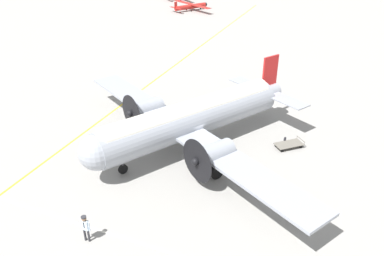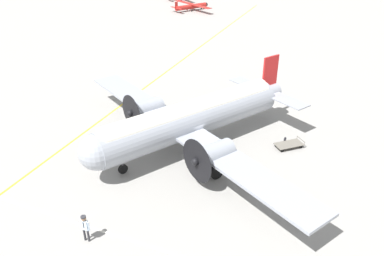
% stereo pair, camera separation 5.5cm
% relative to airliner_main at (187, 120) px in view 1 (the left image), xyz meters
% --- Properties ---
extents(ground_plane, '(300.00, 300.00, 0.00)m').
position_rel_airliner_main_xyz_m(ground_plane, '(-0.36, 0.22, -2.52)').
color(ground_plane, gray).
extents(apron_line_eastwest, '(120.00, 0.16, 0.01)m').
position_rel_airliner_main_xyz_m(apron_line_eastwest, '(-0.36, -9.05, -2.52)').
color(apron_line_eastwest, gold).
rests_on(apron_line_eastwest, ground_plane).
extents(apron_line_northsouth, '(0.16, 120.00, 0.01)m').
position_rel_airliner_main_xyz_m(apron_line_northsouth, '(10.17, 0.22, -2.52)').
color(apron_line_northsouth, silver).
rests_on(apron_line_northsouth, ground_plane).
extents(airliner_main, '(18.33, 23.13, 5.79)m').
position_rel_airliner_main_xyz_m(airliner_main, '(0.00, 0.00, 0.00)').
color(airliner_main, '#9399A3').
rests_on(airliner_main, ground_plane).
extents(crew_foreground, '(0.30, 0.59, 1.74)m').
position_rel_airliner_main_xyz_m(crew_foreground, '(11.07, -1.39, -1.43)').
color(crew_foreground, '#2D2D33').
rests_on(crew_foreground, ground_plane).
extents(suitcase_near_door, '(0.39, 0.15, 0.48)m').
position_rel_airliner_main_xyz_m(suitcase_near_door, '(-3.69, 6.89, -2.30)').
color(suitcase_near_door, '#232328').
rests_on(suitcase_near_door, ground_plane).
extents(baggage_cart, '(2.27, 2.36, 0.56)m').
position_rel_airliner_main_xyz_m(baggage_cart, '(-3.13, 7.31, -2.24)').
color(baggage_cart, '#6B665B').
rests_on(baggage_cart, ground_plane).
extents(light_aircraft_taxiing, '(7.95, 10.05, 2.10)m').
position_rel_airliner_main_xyz_m(light_aircraft_taxiing, '(-49.73, -19.90, -1.67)').
color(light_aircraft_taxiing, '#B2231E').
rests_on(light_aircraft_taxiing, ground_plane).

